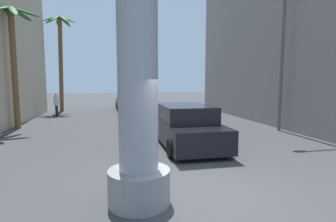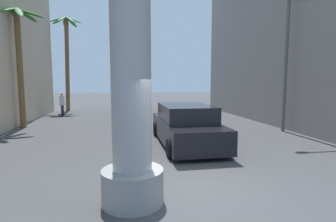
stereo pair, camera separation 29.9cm
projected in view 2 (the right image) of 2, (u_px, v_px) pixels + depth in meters
The scene contains 8 objects.
ground_plane at pixel (149, 123), 15.73m from camera, with size 90.74×90.74×0.00m, color #424244.
building_right at pixel (333, 3), 15.26m from camera, with size 8.13×19.86×14.05m.
street_lamp at pixel (282, 35), 12.55m from camera, with size 2.20×0.28×7.92m.
car_lead at pixel (186, 126), 10.30m from camera, with size 2.12×5.18×1.56m.
car_far at pixel (133, 101), 23.21m from camera, with size 2.08×4.52×1.56m.
palm_tree_mid_left at pixel (19, 48), 13.69m from camera, with size 2.65×2.56×6.30m.
palm_tree_far_left at pixel (67, 51), 21.94m from camera, with size 2.59×2.56×7.88m.
pedestrian_far_left at pixel (62, 103), 18.85m from camera, with size 0.46×0.46×1.68m.
Camera 2 is at (-1.62, -5.51, 2.45)m, focal length 28.00 mm.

